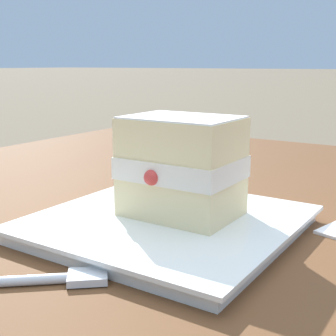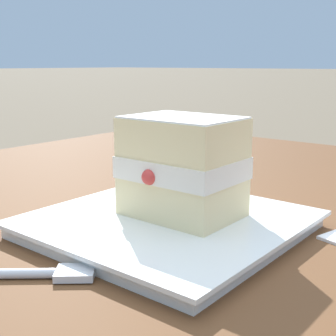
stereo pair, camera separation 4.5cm
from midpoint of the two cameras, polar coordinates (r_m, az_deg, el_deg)
dessert_plate at (r=0.46m, az=-2.79°, el=-6.88°), size 0.24×0.24×0.02m
cake_slice at (r=0.45m, az=-1.13°, el=0.17°), size 0.11×0.09×0.10m
dessert_fork at (r=0.38m, az=-22.03°, el=-12.76°), size 0.14×0.12×0.01m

